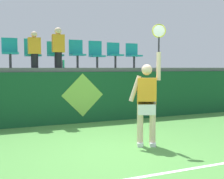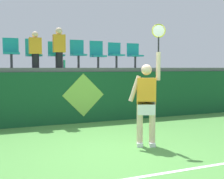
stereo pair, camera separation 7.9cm
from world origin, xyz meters
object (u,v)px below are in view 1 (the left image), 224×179
stadium_chair_4 (77,52)px  stadium_chair_2 (32,52)px  stadium_chair_5 (96,53)px  stadium_chair_6 (115,53)px  water_bottle (63,64)px  stadium_chair_7 (133,54)px  spectator_1 (34,49)px  stadium_chair_1 (10,51)px  stadium_chair_3 (55,53)px  tennis_player (147,100)px  spectator_0 (58,47)px

stadium_chair_4 → stadium_chair_2: bearing=179.9°
stadium_chair_5 → stadium_chair_6: stadium_chair_5 is taller
water_bottle → stadium_chair_7: (2.52, 0.47, 0.35)m
stadium_chair_2 → spectator_1: bearing=-90.0°
stadium_chair_5 → stadium_chair_1: bearing=-179.9°
water_bottle → stadium_chair_3: 0.59m
spectator_1 → stadium_chair_6: bearing=8.7°
stadium_chair_4 → tennis_player: bearing=-83.1°
stadium_chair_5 → spectator_1: (-2.01, -0.41, 0.06)m
tennis_player → stadium_chair_3: bearing=107.2°
spectator_0 → stadium_chair_5: bearing=19.4°
tennis_player → stadium_chair_5: bearing=86.6°
stadium_chair_2 → water_bottle: bearing=-30.5°
stadium_chair_4 → stadium_chair_7: (1.98, -0.01, -0.02)m
water_bottle → stadium_chair_5: 1.33m
stadium_chair_2 → stadium_chair_6: 2.64m
stadium_chair_5 → stadium_chair_7: 1.33m
stadium_chair_3 → stadium_chair_6: size_ratio=0.96×
tennis_player → stadium_chair_6: size_ratio=3.02×
stadium_chair_5 → stadium_chair_6: size_ratio=1.04×
stadium_chair_3 → spectator_0: bearing=-90.0°
stadium_chair_1 → stadium_chair_7: size_ratio=1.04×
stadium_chair_2 → stadium_chair_6: (2.64, -0.01, 0.02)m
stadium_chair_4 → stadium_chair_6: bearing=-0.3°
water_bottle → stadium_chair_7: size_ratio=0.28×
stadium_chair_4 → spectator_0: spectator_0 is taller
stadium_chair_4 → stadium_chair_5: (0.65, 0.00, -0.02)m
water_bottle → stadium_chair_1: bearing=161.8°
stadium_chair_1 → spectator_1: 0.75m
stadium_chair_3 → spectator_0: 0.49m
stadium_chair_3 → spectator_1: 0.79m
stadium_chair_2 → stadium_chair_4: bearing=-0.1°
tennis_player → stadium_chair_3: 3.96m
stadium_chair_2 → stadium_chair_5: stadium_chair_5 is taller
stadium_chair_2 → spectator_1: (0.00, -0.41, 0.07)m
stadium_chair_6 → spectator_0: 2.03m
stadium_chair_1 → stadium_chair_7: bearing=-0.0°
spectator_0 → stadium_chair_7: bearing=9.9°
water_bottle → stadium_chair_4: (0.54, 0.47, 0.37)m
stadium_chair_2 → stadium_chair_7: stadium_chair_2 is taller
water_bottle → stadium_chair_3: size_ratio=0.29×
water_bottle → stadium_chair_7: 2.59m
stadium_chair_2 → spectator_0: spectator_0 is taller
tennis_player → stadium_chair_4: (-0.44, 3.64, 1.15)m
tennis_player → water_bottle: (-0.98, 3.16, 0.78)m
stadium_chair_6 → stadium_chair_7: stadium_chair_6 is taller
stadium_chair_3 → tennis_player: bearing=-72.8°
stadium_chair_5 → spectator_1: spectator_1 is taller
stadium_chair_5 → stadium_chair_7: size_ratio=1.05×
stadium_chair_1 → spectator_0: spectator_0 is taller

